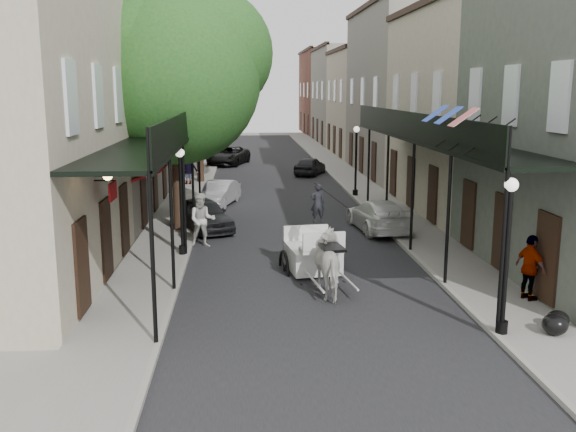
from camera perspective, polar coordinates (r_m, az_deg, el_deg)
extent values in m
plane|color=gray|center=(17.11, 2.82, -8.60)|extent=(140.00, 140.00, 0.00)
cube|color=black|center=(36.49, -0.91, 2.13)|extent=(8.00, 90.00, 0.01)
cube|color=gray|center=(36.55, -8.77, 2.10)|extent=(2.20, 90.00, 0.12)
cube|color=gray|center=(37.08, 6.83, 2.28)|extent=(2.20, 90.00, 0.12)
cube|color=#B7AC92|center=(46.45, -12.47, 10.33)|extent=(5.00, 80.00, 10.50)
cube|color=gray|center=(47.17, 9.04, 10.47)|extent=(5.00, 80.00, 10.50)
cube|color=black|center=(23.24, -11.62, 6.58)|extent=(2.20, 18.00, 0.12)
cube|color=black|center=(23.09, -9.06, 7.89)|extent=(0.06, 18.00, 1.00)
cylinder|color=black|center=(14.59, -11.95, -3.64)|extent=(0.10, 0.10, 4.00)
cylinder|color=black|center=(22.37, -9.22, 1.63)|extent=(0.10, 0.10, 4.00)
cylinder|color=black|center=(30.26, -7.90, 4.17)|extent=(0.10, 0.10, 4.00)
cube|color=black|center=(24.07, 12.87, 6.68)|extent=(2.20, 18.00, 0.12)
cube|color=black|center=(23.75, 10.48, 7.93)|extent=(0.06, 18.00, 1.00)
cylinder|color=black|center=(15.63, 18.54, -2.99)|extent=(0.10, 0.10, 4.00)
cylinder|color=black|center=(23.06, 11.00, 1.86)|extent=(0.10, 0.10, 4.00)
cylinder|color=black|center=(30.78, 7.17, 4.31)|extent=(0.10, 0.10, 4.00)
cylinder|color=#382619|center=(26.26, -9.82, 4.80)|extent=(0.44, 0.44, 5.60)
sphere|color=#1A511D|center=(26.10, -10.07, 11.97)|extent=(6.80, 6.80, 6.80)
sphere|color=#1A511D|center=(26.63, -7.00, 14.19)|extent=(5.10, 5.10, 5.10)
cylinder|color=#382619|center=(40.18, -7.85, 6.65)|extent=(0.44, 0.44, 5.04)
sphere|color=#1A511D|center=(40.05, -7.97, 10.85)|extent=(6.00, 6.00, 6.00)
sphere|color=#1A511D|center=(40.60, -6.22, 12.17)|extent=(4.50, 4.50, 4.50)
cylinder|color=black|center=(16.21, 18.46, -9.33)|extent=(0.28, 0.28, 0.30)
cylinder|color=black|center=(15.74, 18.81, -4.03)|extent=(0.12, 0.12, 3.40)
sphere|color=white|center=(15.38, 19.25, 2.63)|extent=(0.32, 0.32, 0.32)
cylinder|color=black|center=(22.76, -9.32, -2.97)|extent=(0.28, 0.28, 0.30)
cylinder|color=black|center=(22.43, -9.45, 0.87)|extent=(0.12, 0.12, 3.40)
sphere|color=white|center=(22.17, -9.60, 5.58)|extent=(0.32, 0.32, 0.32)
cylinder|color=black|center=(34.95, 6.00, 2.10)|extent=(0.28, 0.28, 0.30)
cylinder|color=black|center=(34.73, 6.05, 4.62)|extent=(0.12, 0.12, 3.40)
sphere|color=white|center=(34.57, 6.12, 7.67)|extent=(0.32, 0.32, 0.32)
imported|color=beige|center=(18.36, 4.00, -4.29)|extent=(1.25, 2.23, 1.79)
torus|color=black|center=(21.17, -0.66, -2.77)|extent=(0.29, 1.40, 1.40)
torus|color=black|center=(21.58, 3.98, -2.53)|extent=(0.29, 1.40, 1.40)
torus|color=black|center=(19.87, 0.82, -4.69)|extent=(0.18, 0.73, 0.73)
torus|color=black|center=(20.19, 4.55, -4.46)|extent=(0.18, 0.73, 0.73)
cube|color=silver|center=(21.04, 1.83, -1.56)|extent=(1.77, 2.14, 0.76)
cube|color=silver|center=(19.85, 2.62, -0.75)|extent=(1.37, 0.77, 0.13)
cube|color=silver|center=(19.53, 2.83, 0.02)|extent=(1.30, 0.29, 0.54)
imported|color=black|center=(19.72, 2.64, 1.16)|extent=(0.48, 0.35, 1.22)
imported|color=beige|center=(23.92, -7.65, -0.38)|extent=(1.03, 0.83, 2.03)
imported|color=gray|center=(39.24, -8.90, 4.24)|extent=(1.41, 1.06, 1.95)
imported|color=gray|center=(18.67, 20.74, -4.31)|extent=(0.76, 1.15, 1.82)
imported|color=black|center=(26.82, -7.47, 0.13)|extent=(2.95, 4.24, 1.34)
imported|color=#9F9EA3|center=(32.50, -6.15, 2.01)|extent=(2.23, 3.93, 1.22)
imported|color=black|center=(49.90, -5.32, 5.37)|extent=(3.66, 5.52, 1.41)
imported|color=silver|center=(26.78, 8.02, 0.05)|extent=(2.19, 4.60, 1.29)
imported|color=black|center=(43.78, 1.97, 4.47)|extent=(2.74, 3.93, 1.24)
ellipsoid|color=black|center=(16.49, 22.65, -8.89)|extent=(0.60, 0.60, 0.51)
ellipsoid|color=black|center=(17.01, 22.87, -8.45)|extent=(0.52, 0.52, 0.42)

